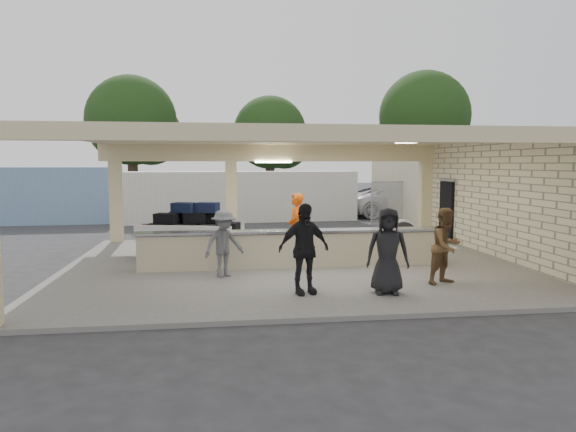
{
  "coord_description": "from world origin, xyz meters",
  "views": [
    {
      "loc": [
        -1.92,
        -13.74,
        2.82
      ],
      "look_at": [
        0.06,
        1.0,
        1.3
      ],
      "focal_mm": 32.0,
      "sensor_mm": 36.0,
      "label": 1
    }
  ],
  "objects": [
    {
      "name": "passenger_c",
      "position": [
        -1.83,
        -1.46,
        0.91
      ],
      "size": [
        1.09,
        0.85,
        1.62
      ],
      "primitive_type": "imported",
      "rotation": [
        0.0,
        0.0,
        0.54
      ],
      "color": "#54555A",
      "rests_on": "pavilion"
    },
    {
      "name": "ground",
      "position": [
        0.0,
        0.0,
        0.0
      ],
      "size": [
        120.0,
        120.0,
        0.0
      ],
      "primitive_type": "plane",
      "color": "#29292B",
      "rests_on": "ground"
    },
    {
      "name": "luggage_cart",
      "position": [
        -2.75,
        1.2,
        0.97
      ],
      "size": [
        3.09,
        2.35,
        1.6
      ],
      "rotation": [
        0.0,
        0.0,
        -0.26
      ],
      "color": "silver",
      "rests_on": "pavilion"
    },
    {
      "name": "car_dark",
      "position": [
        7.67,
        14.92,
        0.73
      ],
      "size": [
        4.57,
        3.43,
        1.46
      ],
      "primitive_type": "imported",
      "rotation": [
        0.0,
        0.0,
        1.08
      ],
      "color": "black",
      "rests_on": "ground"
    },
    {
      "name": "drum_fan",
      "position": [
        3.68,
        1.38,
        0.63
      ],
      "size": [
        0.92,
        0.5,
        0.99
      ],
      "rotation": [
        0.0,
        0.0,
        -0.09
      ],
      "color": "silver",
      "rests_on": "pavilion"
    },
    {
      "name": "baggage_handler",
      "position": [
        0.2,
        0.45,
        1.05
      ],
      "size": [
        0.47,
        0.74,
        1.89
      ],
      "primitive_type": "imported",
      "rotation": [
        0.0,
        0.0,
        4.57
      ],
      "color": "#D64E0B",
      "rests_on": "pavilion"
    },
    {
      "name": "car_white_a",
      "position": [
        7.71,
        12.42,
        0.79
      ],
      "size": [
        5.57,
        2.71,
        1.58
      ],
      "primitive_type": "imported",
      "rotation": [
        0.0,
        0.0,
        1.56
      ],
      "color": "white",
      "rests_on": "ground"
    },
    {
      "name": "baggage_counter",
      "position": [
        0.0,
        -0.5,
        0.59
      ],
      "size": [
        8.2,
        0.58,
        0.98
      ],
      "color": "#BBAD8B",
      "rests_on": "pavilion"
    },
    {
      "name": "fence",
      "position": [
        11.0,
        9.0,
        1.05
      ],
      "size": [
        12.06,
        0.06,
        2.03
      ],
      "color": "gray",
      "rests_on": "ground"
    },
    {
      "name": "tree_mid",
      "position": [
        2.32,
        26.16,
        4.96
      ],
      "size": [
        6.0,
        5.6,
        8.0
      ],
      "color": "#382619",
      "rests_on": "ground"
    },
    {
      "name": "container_blue",
      "position": [
        -11.85,
        11.92,
        1.33
      ],
      "size": [
        10.32,
        2.99,
        2.65
      ],
      "primitive_type": "cube",
      "rotation": [
        0.0,
        0.0,
        0.05
      ],
      "color": "#789CC1",
      "rests_on": "ground"
    },
    {
      "name": "passenger_a",
      "position": [
        3.16,
        -2.85,
        0.97
      ],
      "size": [
        0.92,
        0.69,
        1.73
      ],
      "primitive_type": "imported",
      "rotation": [
        0.0,
        0.0,
        0.44
      ],
      "color": "brown",
      "rests_on": "pavilion"
    },
    {
      "name": "tree_right",
      "position": [
        14.32,
        25.16,
        6.21
      ],
      "size": [
        7.2,
        7.0,
        10.0
      ],
      "color": "#382619",
      "rests_on": "ground"
    },
    {
      "name": "container_white",
      "position": [
        -0.82,
        11.66,
        1.22
      ],
      "size": [
        11.36,
        3.0,
        2.43
      ],
      "primitive_type": "cube",
      "rotation": [
        0.0,
        0.0,
        0.07
      ],
      "color": "silver",
      "rests_on": "ground"
    },
    {
      "name": "car_white_b",
      "position": [
        11.69,
        13.8,
        0.75
      ],
      "size": [
        5.02,
        3.85,
        1.5
      ],
      "primitive_type": "imported",
      "rotation": [
        0.0,
        0.0,
        1.07
      ],
      "color": "white",
      "rests_on": "ground"
    },
    {
      "name": "tree_left",
      "position": [
        -7.68,
        24.16,
        5.59
      ],
      "size": [
        6.6,
        6.3,
        9.0
      ],
      "color": "#382619",
      "rests_on": "ground"
    },
    {
      "name": "passenger_d",
      "position": [
        1.55,
        -3.53,
        1.0
      ],
      "size": [
        0.94,
        0.54,
        1.81
      ],
      "primitive_type": "imported",
      "rotation": [
        0.0,
        0.0,
        -0.22
      ],
      "color": "black",
      "rests_on": "pavilion"
    },
    {
      "name": "adjacent_building",
      "position": [
        9.5,
        10.0,
        1.6
      ],
      "size": [
        6.0,
        8.0,
        3.2
      ],
      "primitive_type": "cube",
      "color": "beige",
      "rests_on": "ground"
    },
    {
      "name": "passenger_b",
      "position": [
        -0.19,
        -3.32,
        1.05
      ],
      "size": [
        1.18,
        0.66,
        1.91
      ],
      "primitive_type": "imported",
      "rotation": [
        0.0,
        0.0,
        0.24
      ],
      "color": "black",
      "rests_on": "pavilion"
    },
    {
      "name": "pavilion",
      "position": [
        0.21,
        0.66,
        1.35
      ],
      "size": [
        12.01,
        10.0,
        3.55
      ],
      "color": "#605E59",
      "rests_on": "ground"
    }
  ]
}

